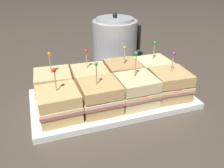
{
  "coord_description": "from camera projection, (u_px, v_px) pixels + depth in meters",
  "views": [
    {
      "loc": [
        -0.21,
        -0.62,
        0.41
      ],
      "look_at": [
        0.0,
        0.0,
        0.06
      ],
      "focal_mm": 38.0,
      "sensor_mm": 36.0,
      "label": 1
    }
  ],
  "objects": [
    {
      "name": "sandwich_front_center_right",
      "position": [
        136.0,
        90.0,
        0.71
      ],
      "size": [
        0.12,
        0.12,
        0.16
      ],
      "color": "beige",
      "rests_on": "serving_platter"
    },
    {
      "name": "sandwich_back_far_left",
      "position": [
        54.0,
        85.0,
        0.74
      ],
      "size": [
        0.12,
        0.12,
        0.15
      ],
      "color": "#DBB77A",
      "rests_on": "serving_platter"
    },
    {
      "name": "sandwich_back_far_right",
      "position": [
        153.0,
        71.0,
        0.84
      ],
      "size": [
        0.12,
        0.12,
        0.15
      ],
      "color": "beige",
      "rests_on": "serving_platter"
    },
    {
      "name": "sandwich_back_center_left",
      "position": [
        90.0,
        80.0,
        0.78
      ],
      "size": [
        0.12,
        0.12,
        0.15
      ],
      "color": "#DBB77A",
      "rests_on": "serving_platter"
    },
    {
      "name": "serving_platter",
      "position": [
        112.0,
        99.0,
        0.77
      ],
      "size": [
        0.51,
        0.27,
        0.02
      ],
      "color": "white",
      "rests_on": "ground_plane"
    },
    {
      "name": "ground_plane",
      "position": [
        112.0,
        101.0,
        0.77
      ],
      "size": [
        6.0,
        6.0,
        0.0
      ],
      "primitive_type": "plane",
      "color": "#4C4238"
    },
    {
      "name": "sandwich_back_center_right",
      "position": [
        123.0,
        75.0,
        0.81
      ],
      "size": [
        0.12,
        0.12,
        0.15
      ],
      "color": "tan",
      "rests_on": "serving_platter"
    },
    {
      "name": "sandwich_front_far_left",
      "position": [
        59.0,
        104.0,
        0.65
      ],
      "size": [
        0.12,
        0.12,
        0.15
      ],
      "color": "tan",
      "rests_on": "serving_platter"
    },
    {
      "name": "sandwich_front_center_left",
      "position": [
        100.0,
        96.0,
        0.68
      ],
      "size": [
        0.12,
        0.12,
        0.15
      ],
      "color": "tan",
      "rests_on": "serving_platter"
    },
    {
      "name": "kettle_steel",
      "position": [
        115.0,
        41.0,
        1.03
      ],
      "size": [
        0.21,
        0.19,
        0.22
      ],
      "color": "#B7BABF",
      "rests_on": "ground_plane"
    },
    {
      "name": "sandwich_front_far_right",
      "position": [
        170.0,
        84.0,
        0.75
      ],
      "size": [
        0.12,
        0.12,
        0.15
      ],
      "color": "tan",
      "rests_on": "serving_platter"
    }
  ]
}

